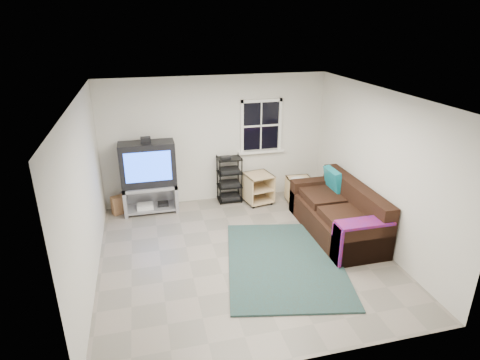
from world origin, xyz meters
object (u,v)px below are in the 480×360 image
object	(u,v)px
av_rack	(229,182)
tv_unit	(148,172)
side_table_right	(299,188)
sofa	(339,215)
side_table_left	(257,187)

from	to	relation	value
av_rack	tv_unit	bearing A→B (deg)	-177.09
side_table_right	sofa	world-z (taller)	sofa
av_rack	sofa	world-z (taller)	sofa
side_table_left	sofa	bearing A→B (deg)	-57.01
side_table_right	av_rack	bearing A→B (deg)	163.18
av_rack	sofa	distance (m)	2.40
side_table_left	av_rack	bearing A→B (deg)	162.25
side_table_right	side_table_left	bearing A→B (deg)	163.80
av_rack	side_table_right	size ratio (longest dim) A/B	1.75
sofa	side_table_left	bearing A→B (deg)	122.99
sofa	side_table_right	bearing A→B (deg)	98.83
av_rack	side_table_right	bearing A→B (deg)	-16.82
tv_unit	side_table_left	xyz separation A→B (m)	(2.19, -0.09, -0.51)
av_rack	side_table_right	distance (m)	1.46
tv_unit	side_table_left	world-z (taller)	tv_unit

